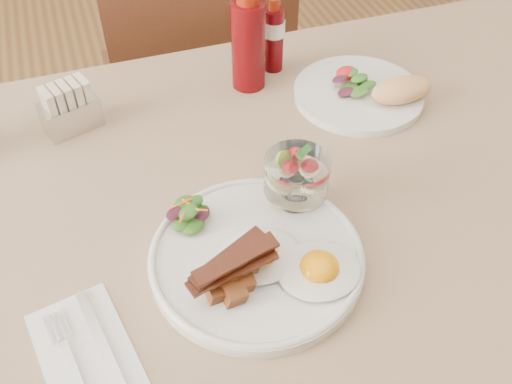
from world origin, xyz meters
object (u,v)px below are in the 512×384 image
object	(u,v)px
hot_sauce_bottle	(274,36)
second_plate	(368,92)
chair_far	(198,80)
fruit_cup	(297,175)
table	(300,234)
ketchup_bottle	(248,44)
main_plate	(256,258)
sugar_caddy	(70,109)

from	to	relation	value
hot_sauce_bottle	second_plate	bearing A→B (deg)	-49.49
chair_far	fruit_cup	bearing A→B (deg)	-91.89
table	ketchup_bottle	bearing A→B (deg)	87.35
second_plate	ketchup_bottle	bearing A→B (deg)	148.96
main_plate	table	bearing A→B (deg)	42.16
main_plate	second_plate	xyz separation A→B (m)	(0.30, 0.28, 0.01)
ketchup_bottle	sugar_caddy	bearing A→B (deg)	-175.74
sugar_caddy	fruit_cup	bearing A→B (deg)	-64.88
main_plate	hot_sauce_bottle	bearing A→B (deg)	67.09
table	main_plate	size ratio (longest dim) A/B	4.75
main_plate	fruit_cup	bearing A→B (deg)	41.33
second_plate	hot_sauce_bottle	world-z (taller)	hot_sauce_bottle
hot_sauce_bottle	sugar_caddy	xyz separation A→B (m)	(-0.37, -0.06, -0.03)
table	ketchup_bottle	world-z (taller)	ketchup_bottle
chair_far	sugar_caddy	world-z (taller)	chair_far
chair_far	hot_sauce_bottle	bearing A→B (deg)	-77.82
table	chair_far	size ratio (longest dim) A/B	1.43
chair_far	ketchup_bottle	xyz separation A→B (m)	(0.01, -0.37, 0.31)
fruit_cup	ketchup_bottle	xyz separation A→B (m)	(0.04, 0.31, 0.02)
fruit_cup	main_plate	bearing A→B (deg)	-138.67
hot_sauce_bottle	ketchup_bottle	bearing A→B (deg)	-150.09
ketchup_bottle	fruit_cup	bearing A→B (deg)	-96.56
hot_sauce_bottle	fruit_cup	bearing A→B (deg)	-105.35
main_plate	chair_far	bearing A→B (deg)	82.14
main_plate	fruit_cup	size ratio (longest dim) A/B	3.09
main_plate	second_plate	bearing A→B (deg)	42.57
main_plate	ketchup_bottle	distance (m)	0.41
chair_far	second_plate	world-z (taller)	chair_far
main_plate	sugar_caddy	world-z (taller)	sugar_caddy
second_plate	ketchup_bottle	distance (m)	0.22
table	main_plate	bearing A→B (deg)	-137.84
fruit_cup	table	bearing A→B (deg)	44.98
main_plate	ketchup_bottle	world-z (taller)	ketchup_bottle
hot_sauce_bottle	chair_far	bearing A→B (deg)	102.18
second_plate	ketchup_bottle	size ratio (longest dim) A/B	1.30
table	sugar_caddy	xyz separation A→B (m)	(-0.30, 0.27, 0.13)
chair_far	fruit_cup	size ratio (longest dim) A/B	10.25
chair_far	ketchup_bottle	distance (m)	0.48
hot_sauce_bottle	sugar_caddy	bearing A→B (deg)	-171.21
main_plate	ketchup_bottle	bearing A→B (deg)	72.98
chair_far	main_plate	xyz separation A→B (m)	(-0.10, -0.76, 0.24)
main_plate	hot_sauce_bottle	size ratio (longest dim) A/B	2.03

